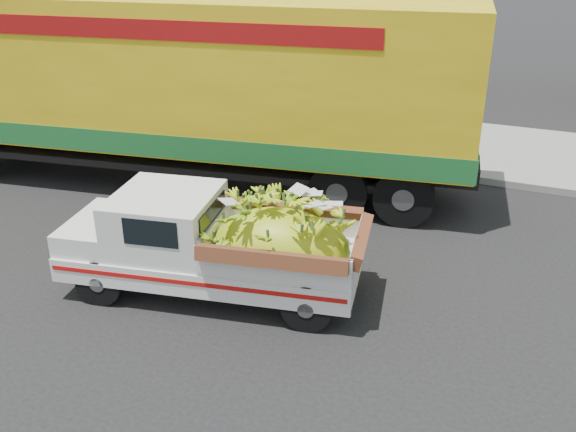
% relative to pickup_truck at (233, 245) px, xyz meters
% --- Properties ---
extents(ground, '(100.00, 100.00, 0.00)m').
position_rel_pickup_truck_xyz_m(ground, '(-1.88, 0.16, -0.82)').
color(ground, black).
rests_on(ground, ground).
extents(curb, '(60.00, 0.25, 0.15)m').
position_rel_pickup_truck_xyz_m(curb, '(-1.88, 6.08, -0.74)').
color(curb, gray).
rests_on(curb, ground).
extents(sidewalk, '(60.00, 4.00, 0.14)m').
position_rel_pickup_truck_xyz_m(sidewalk, '(-1.88, 8.18, -0.75)').
color(sidewalk, gray).
rests_on(sidewalk, ground).
extents(pickup_truck, '(4.55, 2.33, 1.52)m').
position_rel_pickup_truck_xyz_m(pickup_truck, '(0.00, 0.00, 0.00)').
color(pickup_truck, black).
rests_on(pickup_truck, ground).
extents(semi_trailer, '(12.06, 4.24, 3.80)m').
position_rel_pickup_truck_xyz_m(semi_trailer, '(-3.05, 3.63, 1.30)').
color(semi_trailer, black).
rests_on(semi_trailer, ground).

